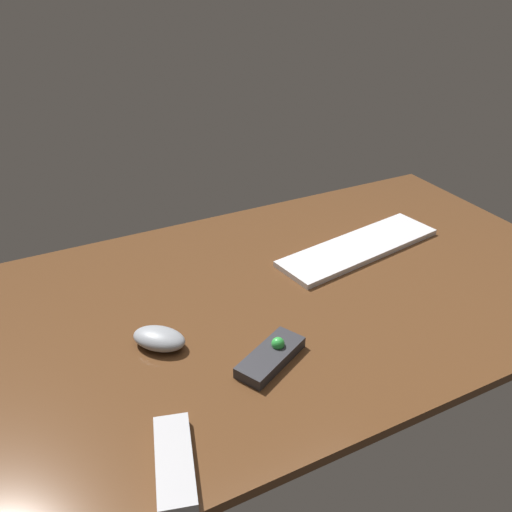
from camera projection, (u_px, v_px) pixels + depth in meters
The scene contains 5 objects.
desk at pixel (297, 291), 122.22cm from camera, with size 140.00×84.00×2.00cm, color brown.
keyboard at pixel (359, 247), 136.30cm from camera, with size 45.38×12.71×1.41cm, color white.
computer_mouse at pixel (159, 339), 103.30cm from camera, with size 10.71×6.42×3.57cm, color #999EA5.
media_remote at pixel (271, 356), 99.77cm from camera, with size 16.13×12.13×3.95cm.
tv_remote at pixel (174, 462), 79.67cm from camera, with size 16.86×5.56×2.10cm, color #B7B7BC.
Camera 1 is at (-54.07, -86.08, 69.96)cm, focal length 37.55 mm.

